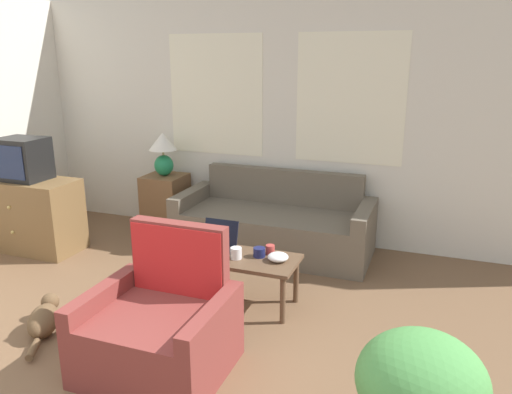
{
  "coord_description": "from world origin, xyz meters",
  "views": [
    {
      "loc": [
        1.54,
        -1.29,
        1.98
      ],
      "look_at": [
        0.04,
        2.74,
        0.75
      ],
      "focal_mm": 35.0,
      "sensor_mm": 36.0,
      "label": 1
    }
  ],
  "objects_px": {
    "coffee_table": "(235,261)",
    "cup_yellow": "(236,253)",
    "television": "(23,159)",
    "laptop": "(217,244)",
    "couch": "(275,226)",
    "table_lamp": "(163,150)",
    "snack_bowl": "(278,257)",
    "cup_white": "(259,252)",
    "potted_plant": "(420,387)",
    "cat_black": "(44,319)",
    "cup_navy": "(270,250)",
    "armchair": "(162,329)"
  },
  "relations": [
    {
      "from": "cup_navy",
      "to": "snack_bowl",
      "type": "bearing_deg",
      "value": -46.9
    },
    {
      "from": "couch",
      "to": "cup_navy",
      "type": "bearing_deg",
      "value": -73.66
    },
    {
      "from": "table_lamp",
      "to": "cup_yellow",
      "type": "relative_size",
      "value": 5.31
    },
    {
      "from": "table_lamp",
      "to": "cup_white",
      "type": "relative_size",
      "value": 5.04
    },
    {
      "from": "table_lamp",
      "to": "cup_navy",
      "type": "distance_m",
      "value": 2.13
    },
    {
      "from": "armchair",
      "to": "cup_yellow",
      "type": "relative_size",
      "value": 9.93
    },
    {
      "from": "laptop",
      "to": "potted_plant",
      "type": "height_order",
      "value": "potted_plant"
    },
    {
      "from": "coffee_table",
      "to": "cup_yellow",
      "type": "distance_m",
      "value": 0.11
    },
    {
      "from": "laptop",
      "to": "cup_navy",
      "type": "relative_size",
      "value": 3.93
    },
    {
      "from": "coffee_table",
      "to": "cup_yellow",
      "type": "relative_size",
      "value": 11.37
    },
    {
      "from": "potted_plant",
      "to": "table_lamp",
      "type": "bearing_deg",
      "value": 138.29
    },
    {
      "from": "cup_yellow",
      "to": "snack_bowl",
      "type": "distance_m",
      "value": 0.34
    },
    {
      "from": "snack_bowl",
      "to": "cat_black",
      "type": "distance_m",
      "value": 1.8
    },
    {
      "from": "laptop",
      "to": "potted_plant",
      "type": "xyz_separation_m",
      "value": [
        1.68,
        -1.33,
        -0.02
      ]
    },
    {
      "from": "coffee_table",
      "to": "potted_plant",
      "type": "height_order",
      "value": "potted_plant"
    },
    {
      "from": "television",
      "to": "laptop",
      "type": "xyz_separation_m",
      "value": [
        2.28,
        -0.29,
        -0.5
      ]
    },
    {
      "from": "armchair",
      "to": "potted_plant",
      "type": "distance_m",
      "value": 1.64
    },
    {
      "from": "armchair",
      "to": "table_lamp",
      "type": "bearing_deg",
      "value": 119.72
    },
    {
      "from": "cup_white",
      "to": "coffee_table",
      "type": "bearing_deg",
      "value": -165.71
    },
    {
      "from": "table_lamp",
      "to": "cup_navy",
      "type": "xyz_separation_m",
      "value": [
        1.68,
        -1.21,
        -0.5
      ]
    },
    {
      "from": "armchair",
      "to": "coffee_table",
      "type": "relative_size",
      "value": 0.87
    },
    {
      "from": "couch",
      "to": "snack_bowl",
      "type": "height_order",
      "value": "couch"
    },
    {
      "from": "table_lamp",
      "to": "potted_plant",
      "type": "xyz_separation_m",
      "value": [
        2.92,
        -2.6,
        -0.5
      ]
    },
    {
      "from": "couch",
      "to": "potted_plant",
      "type": "distance_m",
      "value": 2.94
    },
    {
      "from": "cup_navy",
      "to": "cat_black",
      "type": "bearing_deg",
      "value": -142.95
    },
    {
      "from": "cup_white",
      "to": "potted_plant",
      "type": "relative_size",
      "value": 0.13
    },
    {
      "from": "armchair",
      "to": "snack_bowl",
      "type": "height_order",
      "value": "armchair"
    },
    {
      "from": "couch",
      "to": "cat_black",
      "type": "bearing_deg",
      "value": -116.61
    },
    {
      "from": "coffee_table",
      "to": "couch",
      "type": "bearing_deg",
      "value": 92.84
    },
    {
      "from": "cup_white",
      "to": "potted_plant",
      "type": "xyz_separation_m",
      "value": [
        1.3,
        -1.31,
        -0.0
      ]
    },
    {
      "from": "coffee_table",
      "to": "cup_navy",
      "type": "distance_m",
      "value": 0.31
    },
    {
      "from": "armchair",
      "to": "table_lamp",
      "type": "height_order",
      "value": "table_lamp"
    },
    {
      "from": "couch",
      "to": "coffee_table",
      "type": "relative_size",
      "value": 1.92
    },
    {
      "from": "table_lamp",
      "to": "snack_bowl",
      "type": "xyz_separation_m",
      "value": [
        1.79,
        -1.32,
        -0.51
      ]
    },
    {
      "from": "laptop",
      "to": "snack_bowl",
      "type": "distance_m",
      "value": 0.55
    },
    {
      "from": "armchair",
      "to": "snack_bowl",
      "type": "bearing_deg",
      "value": 64.91
    },
    {
      "from": "table_lamp",
      "to": "cup_white",
      "type": "bearing_deg",
      "value": -38.56
    },
    {
      "from": "couch",
      "to": "coffee_table",
      "type": "bearing_deg",
      "value": -87.16
    },
    {
      "from": "cup_yellow",
      "to": "armchair",
      "type": "bearing_deg",
      "value": -98.55
    },
    {
      "from": "cup_navy",
      "to": "snack_bowl",
      "type": "relative_size",
      "value": 0.46
    },
    {
      "from": "television",
      "to": "cup_navy",
      "type": "bearing_deg",
      "value": -4.75
    },
    {
      "from": "coffee_table",
      "to": "cat_black",
      "type": "distance_m",
      "value": 1.49
    },
    {
      "from": "cup_white",
      "to": "cat_black",
      "type": "xyz_separation_m",
      "value": [
        -1.33,
        -0.97,
        -0.35
      ]
    },
    {
      "from": "coffee_table",
      "to": "cup_navy",
      "type": "bearing_deg",
      "value": 27.19
    },
    {
      "from": "laptop",
      "to": "cup_white",
      "type": "relative_size",
      "value": 3.13
    },
    {
      "from": "armchair",
      "to": "cup_white",
      "type": "bearing_deg",
      "value": 73.67
    },
    {
      "from": "armchair",
      "to": "cup_navy",
      "type": "xyz_separation_m",
      "value": [
        0.36,
        1.11,
        0.19
      ]
    },
    {
      "from": "laptop",
      "to": "cup_yellow",
      "type": "bearing_deg",
      "value": -28.27
    },
    {
      "from": "couch",
      "to": "television",
      "type": "height_order",
      "value": "television"
    },
    {
      "from": "table_lamp",
      "to": "snack_bowl",
      "type": "relative_size",
      "value": 2.94
    }
  ]
}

